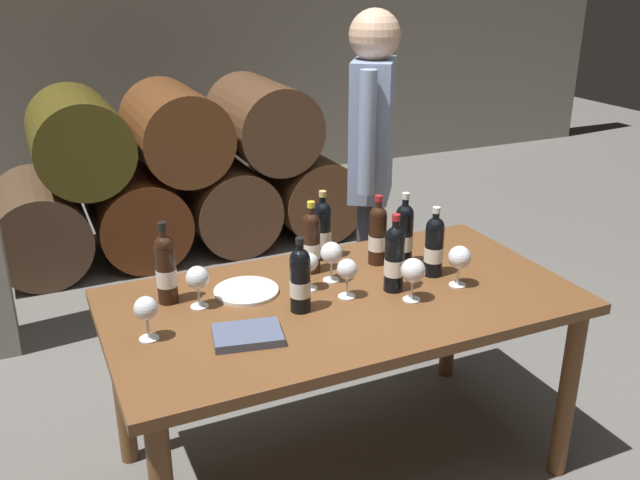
# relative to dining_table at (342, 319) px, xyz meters

# --- Properties ---
(ground_plane) EXTENTS (14.00, 14.00, 0.00)m
(ground_plane) POSITION_rel_dining_table_xyz_m (0.00, 0.00, -0.67)
(ground_plane) COLOR #66635E
(cellar_back_wall) EXTENTS (10.00, 0.24, 2.80)m
(cellar_back_wall) POSITION_rel_dining_table_xyz_m (0.00, 4.20, 0.73)
(cellar_back_wall) COLOR gray
(cellar_back_wall) RESTS_ON ground_plane
(barrel_stack) EXTENTS (2.49, 0.90, 1.15)m
(barrel_stack) POSITION_rel_dining_table_xyz_m (-0.00, 2.60, -0.13)
(barrel_stack) COLOR brown
(barrel_stack) RESTS_ON ground_plane
(dining_table) EXTENTS (1.70, 0.90, 0.76)m
(dining_table) POSITION_rel_dining_table_xyz_m (0.00, 0.00, 0.00)
(dining_table) COLOR brown
(dining_table) RESTS_ON ground_plane
(wine_bottle_0) EXTENTS (0.07, 0.07, 0.30)m
(wine_bottle_0) POSITION_rel_dining_table_xyz_m (0.20, -0.03, 0.22)
(wine_bottle_0) COLOR black
(wine_bottle_0) RESTS_ON dining_table
(wine_bottle_1) EXTENTS (0.07, 0.07, 0.28)m
(wine_bottle_1) POSITION_rel_dining_table_xyz_m (0.40, 0.03, 0.21)
(wine_bottle_1) COLOR black
(wine_bottle_1) RESTS_ON dining_table
(wine_bottle_2) EXTENTS (0.07, 0.07, 0.30)m
(wine_bottle_2) POSITION_rel_dining_table_xyz_m (-0.59, 0.22, 0.22)
(wine_bottle_2) COLOR black
(wine_bottle_2) RESTS_ON dining_table
(wine_bottle_3) EXTENTS (0.07, 0.07, 0.29)m
(wine_bottle_3) POSITION_rel_dining_table_xyz_m (0.26, 0.22, 0.22)
(wine_bottle_3) COLOR black
(wine_bottle_3) RESTS_ON dining_table
(wine_bottle_4) EXTENTS (0.07, 0.07, 0.29)m
(wine_bottle_4) POSITION_rel_dining_table_xyz_m (0.08, 0.36, 0.22)
(wine_bottle_4) COLOR black
(wine_bottle_4) RESTS_ON dining_table
(wine_bottle_5) EXTENTS (0.07, 0.07, 0.29)m
(wine_bottle_5) POSITION_rel_dining_table_xyz_m (-0.01, 0.25, 0.22)
(wine_bottle_5) COLOR black
(wine_bottle_5) RESTS_ON dining_table
(wine_bottle_6) EXTENTS (0.07, 0.07, 0.30)m
(wine_bottle_6) POSITION_rel_dining_table_xyz_m (0.35, 0.17, 0.22)
(wine_bottle_6) COLOR black
(wine_bottle_6) RESTS_ON dining_table
(wine_bottle_7) EXTENTS (0.07, 0.07, 0.27)m
(wine_bottle_7) POSITION_rel_dining_table_xyz_m (-0.18, -0.03, 0.21)
(wine_bottle_7) COLOR black
(wine_bottle_7) RESTS_ON dining_table
(wine_glass_0) EXTENTS (0.08, 0.08, 0.15)m
(wine_glass_0) POSITION_rel_dining_table_xyz_m (-0.71, -0.02, 0.20)
(wine_glass_0) COLOR white
(wine_glass_0) RESTS_ON dining_table
(wine_glass_1) EXTENTS (0.08, 0.08, 0.16)m
(wine_glass_1) POSITION_rel_dining_table_xyz_m (0.02, 0.14, 0.20)
(wine_glass_1) COLOR white
(wine_glass_1) RESTS_ON dining_table
(wine_glass_2) EXTENTS (0.07, 0.07, 0.15)m
(wine_glass_2) POSITION_rel_dining_table_xyz_m (-0.09, 0.11, 0.19)
(wine_glass_2) COLOR white
(wine_glass_2) RESTS_ON dining_table
(wine_glass_3) EXTENTS (0.09, 0.09, 0.16)m
(wine_glass_3) POSITION_rel_dining_table_xyz_m (0.44, -0.10, 0.20)
(wine_glass_3) COLOR white
(wine_glass_3) RESTS_ON dining_table
(wine_glass_4) EXTENTS (0.08, 0.08, 0.15)m
(wine_glass_4) POSITION_rel_dining_table_xyz_m (0.01, -0.01, 0.20)
(wine_glass_4) COLOR white
(wine_glass_4) RESTS_ON dining_table
(wine_glass_5) EXTENTS (0.09, 0.09, 0.16)m
(wine_glass_5) POSITION_rel_dining_table_xyz_m (0.21, -0.13, 0.21)
(wine_glass_5) COLOR white
(wine_glass_5) RESTS_ON dining_table
(wine_glass_6) EXTENTS (0.08, 0.08, 0.16)m
(wine_glass_6) POSITION_rel_dining_table_xyz_m (-0.50, 0.14, 0.20)
(wine_glass_6) COLOR white
(wine_glass_6) RESTS_ON dining_table
(tasting_notebook) EXTENTS (0.25, 0.20, 0.03)m
(tasting_notebook) POSITION_rel_dining_table_xyz_m (-0.42, -0.15, 0.11)
(tasting_notebook) COLOR #4C5670
(tasting_notebook) RESTS_ON dining_table
(serving_plate) EXTENTS (0.24, 0.24, 0.01)m
(serving_plate) POSITION_rel_dining_table_xyz_m (-0.31, 0.18, 0.10)
(serving_plate) COLOR white
(serving_plate) RESTS_ON dining_table
(sommelier_presenting) EXTENTS (0.33, 0.42, 1.72)m
(sommelier_presenting) POSITION_rel_dining_table_xyz_m (0.51, 0.75, 0.37)
(sommelier_presenting) COLOR #383842
(sommelier_presenting) RESTS_ON ground_plane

